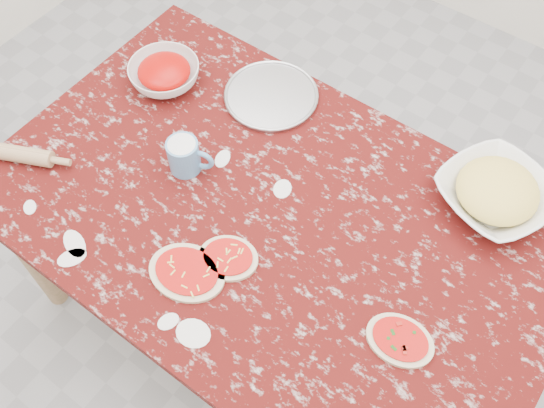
{
  "coord_description": "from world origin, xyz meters",
  "views": [
    {
      "loc": [
        0.52,
        -0.71,
        2.18
      ],
      "look_at": [
        0.0,
        0.0,
        0.8
      ],
      "focal_mm": 39.98,
      "sensor_mm": 36.0,
      "label": 1
    }
  ],
  "objects": [
    {
      "name": "ground",
      "position": [
        0.0,
        0.0,
        0.0
      ],
      "size": [
        4.0,
        4.0,
        0.0
      ],
      "primitive_type": "plane",
      "color": "gray"
    },
    {
      "name": "worktable",
      "position": [
        0.0,
        0.0,
        0.67
      ],
      "size": [
        1.6,
        1.0,
        0.75
      ],
      "color": "#410B0A",
      "rests_on": "ground"
    },
    {
      "name": "pizza_tray",
      "position": [
        -0.26,
        0.35,
        0.76
      ],
      "size": [
        0.32,
        0.32,
        0.01
      ],
      "primitive_type": "cylinder",
      "rotation": [
        0.0,
        0.0,
        0.12
      ],
      "color": "#B2B2B7",
      "rests_on": "worktable"
    },
    {
      "name": "sauce_bowl",
      "position": [
        -0.57,
        0.2,
        0.79
      ],
      "size": [
        0.29,
        0.29,
        0.07
      ],
      "primitive_type": "imported",
      "rotation": [
        0.0,
        0.0,
        -0.36
      ],
      "color": "white",
      "rests_on": "worktable"
    },
    {
      "name": "cheese_bowl",
      "position": [
        0.47,
        0.39,
        0.79
      ],
      "size": [
        0.39,
        0.39,
        0.07
      ],
      "primitive_type": "imported",
      "rotation": [
        0.0,
        0.0,
        -0.36
      ],
      "color": "white",
      "rests_on": "worktable"
    },
    {
      "name": "flour_mug",
      "position": [
        -0.29,
        -0.02,
        0.81
      ],
      "size": [
        0.13,
        0.09,
        0.11
      ],
      "color": "#5489BA",
      "rests_on": "worktable"
    },
    {
      "name": "pizza_left",
      "position": [
        -0.07,
        -0.28,
        0.76
      ],
      "size": [
        0.24,
        0.2,
        0.02
      ],
      "color": "beige",
      "rests_on": "worktable"
    },
    {
      "name": "pizza_mid",
      "position": [
        -0.01,
        -0.18,
        0.76
      ],
      "size": [
        0.2,
        0.18,
        0.02
      ],
      "color": "beige",
      "rests_on": "worktable"
    },
    {
      "name": "pizza_right",
      "position": [
        0.47,
        -0.11,
        0.76
      ],
      "size": [
        0.19,
        0.15,
        0.02
      ],
      "color": "beige",
      "rests_on": "worktable"
    },
    {
      "name": "rolling_pin",
      "position": [
        -0.73,
        -0.29,
        0.77
      ],
      "size": [
        0.25,
        0.15,
        0.05
      ],
      "primitive_type": "cylinder",
      "rotation": [
        0.0,
        1.57,
        0.43
      ],
      "color": "tan",
      "rests_on": "worktable"
    }
  ]
}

